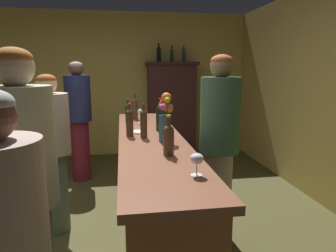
{
  "coord_description": "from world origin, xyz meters",
  "views": [
    {
      "loc": [
        0.33,
        -2.83,
        1.61
      ],
      "look_at": [
        0.73,
        -0.24,
        1.11
      ],
      "focal_mm": 32.06,
      "sensor_mm": 36.0,
      "label": 1
    }
  ],
  "objects_px": {
    "bar_counter": "(151,187)",
    "display_cabinet": "(172,108)",
    "wine_bottle_merlot": "(128,112)",
    "wine_glass_mid": "(197,160)",
    "display_bottle_center": "(184,54)",
    "wine_bottle_chardonnay": "(135,107)",
    "flower_arrangement": "(165,116)",
    "display_bottle_midleft": "(172,55)",
    "display_bottle_left": "(159,54)",
    "wine_bottle_syrah": "(144,123)",
    "patron_near_entrance": "(79,117)",
    "cheese_plate": "(139,132)",
    "wine_bottle_malbec": "(130,121)",
    "bartender": "(219,142)",
    "wine_glass_front": "(140,113)",
    "wine_bottle_pinot": "(160,116)",
    "wine_bottle_rose": "(169,138)",
    "patron_by_cabinet": "(51,149)",
    "patron_redhead": "(25,191)"
  },
  "relations": [
    {
      "from": "bar_counter",
      "to": "display_cabinet",
      "type": "xyz_separation_m",
      "value": [
        0.66,
        2.74,
        0.4
      ]
    },
    {
      "from": "wine_bottle_merlot",
      "to": "wine_glass_mid",
      "type": "xyz_separation_m",
      "value": [
        0.35,
        -1.85,
        -0.03
      ]
    },
    {
      "from": "display_cabinet",
      "to": "wine_glass_mid",
      "type": "height_order",
      "value": "display_cabinet"
    },
    {
      "from": "display_cabinet",
      "to": "display_bottle_center",
      "type": "distance_m",
      "value": 0.99
    },
    {
      "from": "wine_bottle_chardonnay",
      "to": "flower_arrangement",
      "type": "distance_m",
      "value": 1.26
    },
    {
      "from": "wine_glass_mid",
      "to": "display_bottle_center",
      "type": "relative_size",
      "value": 0.44
    },
    {
      "from": "wine_glass_mid",
      "to": "display_bottle_midleft",
      "type": "relative_size",
      "value": 0.45
    },
    {
      "from": "bar_counter",
      "to": "display_bottle_left",
      "type": "xyz_separation_m",
      "value": [
        0.42,
        2.74,
        1.38
      ]
    },
    {
      "from": "wine_bottle_syrah",
      "to": "patron_near_entrance",
      "type": "bearing_deg",
      "value": 115.03
    },
    {
      "from": "bar_counter",
      "to": "cheese_plate",
      "type": "distance_m",
      "value": 0.55
    },
    {
      "from": "display_cabinet",
      "to": "wine_bottle_malbec",
      "type": "height_order",
      "value": "display_cabinet"
    },
    {
      "from": "wine_bottle_chardonnay",
      "to": "cheese_plate",
      "type": "bearing_deg",
      "value": -90.22
    },
    {
      "from": "cheese_plate",
      "to": "patron_near_entrance",
      "type": "relative_size",
      "value": 0.1
    },
    {
      "from": "display_cabinet",
      "to": "display_bottle_midleft",
      "type": "xyz_separation_m",
      "value": [
        0.0,
        0.0,
        0.96
      ]
    },
    {
      "from": "display_bottle_left",
      "to": "bartender",
      "type": "bearing_deg",
      "value": -86.18
    },
    {
      "from": "display_cabinet",
      "to": "wine_glass_front",
      "type": "relative_size",
      "value": 10.41
    },
    {
      "from": "wine_bottle_chardonnay",
      "to": "wine_bottle_syrah",
      "type": "xyz_separation_m",
      "value": [
        0.03,
        -1.07,
        -0.01
      ]
    },
    {
      "from": "bar_counter",
      "to": "wine_bottle_malbec",
      "type": "xyz_separation_m",
      "value": [
        -0.19,
        0.06,
        0.63
      ]
    },
    {
      "from": "display_bottle_center",
      "to": "patron_near_entrance",
      "type": "height_order",
      "value": "display_bottle_center"
    },
    {
      "from": "wine_glass_mid",
      "to": "display_bottle_left",
      "type": "distance_m",
      "value": 3.9
    },
    {
      "from": "wine_bottle_pinot",
      "to": "wine_bottle_syrah",
      "type": "distance_m",
      "value": 0.37
    },
    {
      "from": "flower_arrangement",
      "to": "bartender",
      "type": "height_order",
      "value": "bartender"
    },
    {
      "from": "wine_glass_front",
      "to": "display_bottle_center",
      "type": "relative_size",
      "value": 0.54
    },
    {
      "from": "bar_counter",
      "to": "wine_bottle_rose",
      "type": "distance_m",
      "value": 0.88
    },
    {
      "from": "wine_bottle_rose",
      "to": "wine_glass_mid",
      "type": "xyz_separation_m",
      "value": [
        0.1,
        -0.45,
        -0.03
      ]
    },
    {
      "from": "flower_arrangement",
      "to": "patron_by_cabinet",
      "type": "distance_m",
      "value": 1.2
    },
    {
      "from": "display_bottle_left",
      "to": "bartender",
      "type": "height_order",
      "value": "display_bottle_left"
    },
    {
      "from": "display_cabinet",
      "to": "patron_near_entrance",
      "type": "bearing_deg",
      "value": -145.46
    },
    {
      "from": "display_cabinet",
      "to": "wine_bottle_chardonnay",
      "type": "height_order",
      "value": "display_cabinet"
    },
    {
      "from": "flower_arrangement",
      "to": "display_bottle_center",
      "type": "relative_size",
      "value": 1.37
    },
    {
      "from": "wine_glass_front",
      "to": "patron_redhead",
      "type": "height_order",
      "value": "patron_redhead"
    },
    {
      "from": "wine_bottle_pinot",
      "to": "wine_bottle_merlot",
      "type": "distance_m",
      "value": 0.59
    },
    {
      "from": "wine_bottle_pinot",
      "to": "display_cabinet",
      "type": "bearing_deg",
      "value": 77.72
    },
    {
      "from": "cheese_plate",
      "to": "display_bottle_midleft",
      "type": "height_order",
      "value": "display_bottle_midleft"
    },
    {
      "from": "wine_glass_mid",
      "to": "patron_redhead",
      "type": "bearing_deg",
      "value": 178.47
    },
    {
      "from": "bar_counter",
      "to": "wine_bottle_syrah",
      "type": "distance_m",
      "value": 0.64
    },
    {
      "from": "display_bottle_midleft",
      "to": "display_bottle_center",
      "type": "distance_m",
      "value": 0.22
    },
    {
      "from": "wine_bottle_chardonnay",
      "to": "display_bottle_midleft",
      "type": "xyz_separation_m",
      "value": [
        0.75,
        1.7,
        0.73
      ]
    },
    {
      "from": "flower_arrangement",
      "to": "patron_by_cabinet",
      "type": "bearing_deg",
      "value": 156.57
    },
    {
      "from": "display_cabinet",
      "to": "display_bottle_center",
      "type": "relative_size",
      "value": 5.65
    },
    {
      "from": "flower_arrangement",
      "to": "display_bottle_left",
      "type": "xyz_separation_m",
      "value": [
        0.32,
        2.94,
        0.67
      ]
    },
    {
      "from": "wine_bottle_chardonnay",
      "to": "display_bottle_midleft",
      "type": "height_order",
      "value": "display_bottle_midleft"
    },
    {
      "from": "display_bottle_midleft",
      "to": "display_bottle_center",
      "type": "height_order",
      "value": "display_bottle_center"
    },
    {
      "from": "wine_bottle_chardonnay",
      "to": "wine_glass_mid",
      "type": "relative_size",
      "value": 2.46
    },
    {
      "from": "wine_bottle_pinot",
      "to": "wine_bottle_merlot",
      "type": "bearing_deg",
      "value": 121.67
    },
    {
      "from": "wine_bottle_malbec",
      "to": "display_bottle_left",
      "type": "bearing_deg",
      "value": 77.16
    },
    {
      "from": "wine_glass_front",
      "to": "patron_by_cabinet",
      "type": "relative_size",
      "value": 0.11
    },
    {
      "from": "patron_by_cabinet",
      "to": "patron_near_entrance",
      "type": "relative_size",
      "value": 0.91
    },
    {
      "from": "wine_bottle_rose",
      "to": "bartender",
      "type": "distance_m",
      "value": 0.74
    },
    {
      "from": "display_cabinet",
      "to": "wine_bottle_merlot",
      "type": "bearing_deg",
      "value": -113.37
    }
  ]
}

